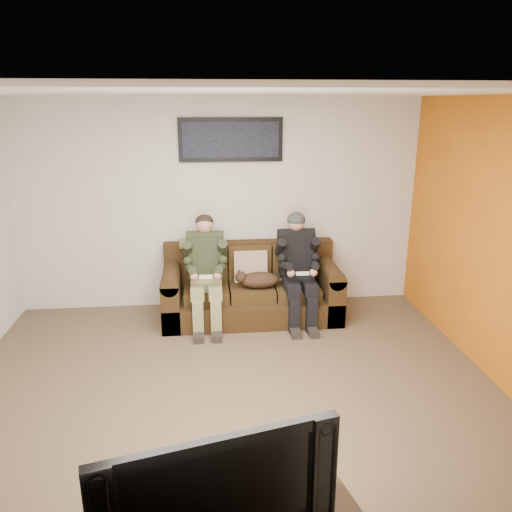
{
  "coord_description": "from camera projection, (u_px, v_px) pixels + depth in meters",
  "views": [
    {
      "loc": [
        -0.17,
        -3.89,
        2.53
      ],
      "look_at": [
        0.35,
        1.2,
        0.95
      ],
      "focal_mm": 35.0,
      "sensor_mm": 36.0,
      "label": 1
    }
  ],
  "objects": [
    {
      "name": "floor",
      "position": [
        231.0,
        398.0,
        4.46
      ],
      "size": [
        5.0,
        5.0,
        0.0
      ],
      "primitive_type": "plane",
      "color": "brown",
      "rests_on": "ground"
    },
    {
      "name": "ceiling",
      "position": [
        225.0,
        92.0,
        3.69
      ],
      "size": [
        5.0,
        5.0,
        0.0
      ],
      "primitive_type": "plane",
      "rotation": [
        3.14,
        0.0,
        0.0
      ],
      "color": "silver",
      "rests_on": "ground"
    },
    {
      "name": "wall_back",
      "position": [
        220.0,
        205.0,
        6.21
      ],
      "size": [
        5.0,
        0.0,
        5.0
      ],
      "primitive_type": "plane",
      "rotation": [
        1.57,
        0.0,
        0.0
      ],
      "color": "beige",
      "rests_on": "ground"
    },
    {
      "name": "wall_front",
      "position": [
        256.0,
        434.0,
        1.94
      ],
      "size": [
        5.0,
        0.0,
        5.0
      ],
      "primitive_type": "plane",
      "rotation": [
        -1.57,
        0.0,
        0.0
      ],
      "color": "beige",
      "rests_on": "ground"
    },
    {
      "name": "sofa",
      "position": [
        251.0,
        289.0,
        6.13
      ],
      "size": [
        2.11,
        0.91,
        0.86
      ],
      "color": "#33220F",
      "rests_on": "ground"
    },
    {
      "name": "throw_pillow",
      "position": [
        250.0,
        266.0,
        6.08
      ],
      "size": [
        0.4,
        0.19,
        0.4
      ],
      "primitive_type": "cube",
      "rotation": [
        -0.21,
        0.0,
        0.0
      ],
      "color": "tan",
      "rests_on": "sofa"
    },
    {
      "name": "throw_blanket",
      "position": [
        197.0,
        243.0,
        6.16
      ],
      "size": [
        0.43,
        0.21,
        0.08
      ],
      "primitive_type": "cube",
      "color": "gray",
      "rests_on": "sofa"
    },
    {
      "name": "person_left",
      "position": [
        206.0,
        265.0,
        5.8
      ],
      "size": [
        0.51,
        0.87,
        1.28
      ],
      "color": "#898455",
      "rests_on": "sofa"
    },
    {
      "name": "person_right",
      "position": [
        298.0,
        262.0,
        5.9
      ],
      "size": [
        0.51,
        0.86,
        1.29
      ],
      "color": "black",
      "rests_on": "sofa"
    },
    {
      "name": "cat",
      "position": [
        258.0,
        280.0,
        5.89
      ],
      "size": [
        0.66,
        0.26,
        0.24
      ],
      "color": "#422C1A",
      "rests_on": "sofa"
    },
    {
      "name": "framed_poster",
      "position": [
        231.0,
        140.0,
        5.96
      ],
      "size": [
        1.25,
        0.05,
        0.52
      ],
      "color": "black",
      "rests_on": "wall_back"
    },
    {
      "name": "television",
      "position": [
        214.0,
        483.0,
        2.35
      ],
      "size": [
        1.15,
        0.42,
        0.66
      ],
      "primitive_type": "imported",
      "rotation": [
        0.0,
        0.0,
        0.24
      ],
      "color": "black",
      "rests_on": "tv_stand"
    }
  ]
}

